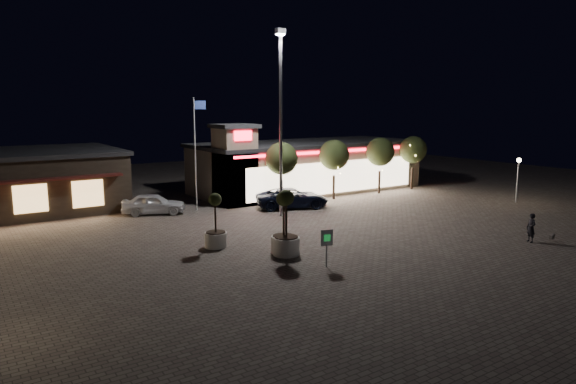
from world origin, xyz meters
TOP-DOWN VIEW (x-y plane):
  - ground at (0.00, 0.00)m, footprint 90.00×90.00m
  - retail_building at (9.51, 15.82)m, footprint 20.40×8.40m
  - floodlight_pole at (2.00, 8.00)m, footprint 0.60×0.40m
  - flagpole at (-1.90, 13.00)m, footprint 0.95×0.10m
  - lamp_post_east at (20.00, 2.00)m, footprint 0.36×0.36m
  - string_tree_a at (4.00, 11.00)m, footprint 2.42×2.42m
  - string_tree_b at (9.00, 11.00)m, footprint 2.42×2.42m
  - string_tree_c at (14.00, 11.00)m, footprint 2.42×2.42m
  - string_tree_d at (18.00, 11.00)m, footprint 2.42×2.42m
  - pickup_truck at (4.23, 9.89)m, footprint 5.82×4.12m
  - white_sedan at (-5.05, 13.39)m, footprint 4.60×3.35m
  - pedestrian at (9.77, -5.40)m, footprint 0.55×0.68m
  - dog at (10.99, -5.96)m, footprint 0.54×0.26m
  - planter_left at (-5.16, 3.31)m, footprint 1.19×1.19m
  - planter_mid at (-2.74, 0.40)m, footprint 1.30×1.30m
  - planter_right at (-2.83, 0.04)m, footprint 1.35×1.35m
  - valet_sign at (-2.34, -2.64)m, footprint 0.57×0.25m

SIDE VIEW (x-z plane):
  - ground at x=0.00m, z-range 0.00..0.00m
  - dog at x=10.99m, z-range 0.14..0.43m
  - white_sedan at x=-5.05m, z-range 0.00..1.46m
  - pickup_truck at x=4.23m, z-range 0.00..1.47m
  - pedestrian at x=9.77m, z-range 0.00..1.61m
  - planter_left at x=-5.16m, z-range -0.56..2.37m
  - planter_mid at x=-2.74m, z-range -0.61..2.59m
  - planter_right at x=-2.83m, z-range -0.64..2.69m
  - valet_sign at x=-2.34m, z-range 0.36..2.14m
  - retail_building at x=9.51m, z-range -0.84..5.26m
  - lamp_post_east at x=20.00m, z-range 0.72..4.20m
  - string_tree_a at x=4.00m, z-range 1.17..5.95m
  - string_tree_b at x=9.00m, z-range 1.17..5.95m
  - string_tree_c at x=14.00m, z-range 1.17..5.95m
  - string_tree_d at x=18.00m, z-range 1.17..5.95m
  - flagpole at x=-1.90m, z-range 0.74..8.74m
  - floodlight_pole at x=2.00m, z-range 0.83..13.21m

